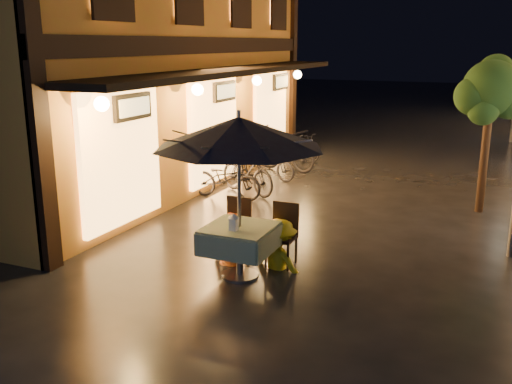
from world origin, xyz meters
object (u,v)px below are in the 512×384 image
at_px(patio_umbrella, 239,133).
at_px(cafe_table, 240,239).
at_px(table_lantern, 234,221).
at_px(bicycle_0, 226,179).
at_px(person_yellow, 280,221).
at_px(person_orange, 232,214).

bearing_deg(patio_umbrella, cafe_table, 180.00).
xyz_separation_m(cafe_table, patio_umbrella, (0.00, 0.00, 1.56)).
bearing_deg(table_lantern, bicycle_0, 117.78).
xyz_separation_m(cafe_table, bicycle_0, (-2.14, 3.86, -0.15)).
height_order(patio_umbrella, person_yellow, patio_umbrella).
height_order(person_yellow, bicycle_0, person_yellow).
xyz_separation_m(person_yellow, bicycle_0, (-2.53, 3.27, -0.30)).
xyz_separation_m(cafe_table, table_lantern, (0.00, -0.19, 0.33)).
height_order(patio_umbrella, bicycle_0, patio_umbrella).
bearing_deg(person_yellow, table_lantern, 78.05).
bearing_deg(table_lantern, cafe_table, 90.00).
distance_m(cafe_table, person_yellow, 0.73).
distance_m(cafe_table, bicycle_0, 4.41).
bearing_deg(bicycle_0, cafe_table, -150.09).
distance_m(table_lantern, bicycle_0, 4.61).
distance_m(cafe_table, patio_umbrella, 1.56).
xyz_separation_m(cafe_table, person_yellow, (0.40, 0.59, 0.15)).
bearing_deg(patio_umbrella, bicycle_0, 118.95).
bearing_deg(table_lantern, person_orange, 117.78).
height_order(cafe_table, table_lantern, table_lantern).
relative_size(cafe_table, person_orange, 0.64).
height_order(cafe_table, person_orange, person_orange).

